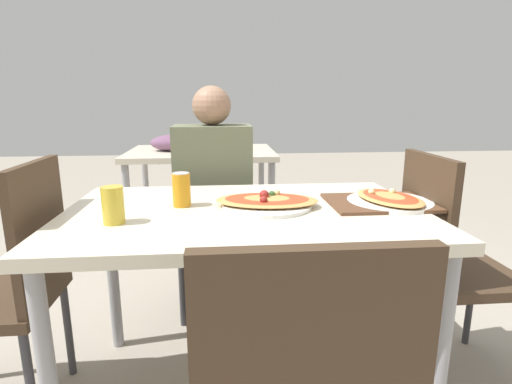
{
  "coord_description": "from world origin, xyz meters",
  "views": [
    {
      "loc": [
        -0.08,
        -1.38,
        1.14
      ],
      "look_at": [
        0.04,
        0.01,
        0.82
      ],
      "focal_mm": 28.0,
      "sensor_mm": 36.0,
      "label": 1
    }
  ],
  "objects_px": {
    "chair_far_seated": "(215,215)",
    "pizza_second": "(389,200)",
    "pizza_main": "(267,202)",
    "drink_glass": "(113,205)",
    "chair_side_right": "(448,257)",
    "person_seated": "(214,186)",
    "chair_side_left": "(13,280)",
    "dining_table": "(245,229)",
    "soda_can": "(181,190)"
  },
  "relations": [
    {
      "from": "soda_can",
      "to": "drink_glass",
      "type": "xyz_separation_m",
      "value": [
        -0.2,
        -0.19,
        -0.0
      ]
    },
    {
      "from": "chair_side_right",
      "to": "pizza_second",
      "type": "relative_size",
      "value": 2.71
    },
    {
      "from": "chair_side_right",
      "to": "drink_glass",
      "type": "relative_size",
      "value": 7.81
    },
    {
      "from": "pizza_main",
      "to": "chair_far_seated",
      "type": "bearing_deg",
      "value": 105.86
    },
    {
      "from": "chair_side_left",
      "to": "pizza_main",
      "type": "relative_size",
      "value": 2.33
    },
    {
      "from": "pizza_main",
      "to": "drink_glass",
      "type": "height_order",
      "value": "drink_glass"
    },
    {
      "from": "dining_table",
      "to": "drink_glass",
      "type": "xyz_separation_m",
      "value": [
        -0.42,
        -0.13,
        0.14
      ]
    },
    {
      "from": "chair_far_seated",
      "to": "drink_glass",
      "type": "height_order",
      "value": "chair_far_seated"
    },
    {
      "from": "chair_far_seated",
      "to": "chair_side_left",
      "type": "xyz_separation_m",
      "value": [
        -0.7,
        -0.75,
        0.0
      ]
    },
    {
      "from": "pizza_second",
      "to": "chair_side_right",
      "type": "bearing_deg",
      "value": 5.61
    },
    {
      "from": "pizza_main",
      "to": "person_seated",
      "type": "bearing_deg",
      "value": 108.78
    },
    {
      "from": "dining_table",
      "to": "chair_far_seated",
      "type": "height_order",
      "value": "chair_far_seated"
    },
    {
      "from": "chair_side_left",
      "to": "drink_glass",
      "type": "xyz_separation_m",
      "value": [
        0.4,
        -0.13,
        0.3
      ]
    },
    {
      "from": "drink_glass",
      "to": "pizza_second",
      "type": "bearing_deg",
      "value": 8.92
    },
    {
      "from": "chair_side_right",
      "to": "chair_far_seated",
      "type": "bearing_deg",
      "value": -126.4
    },
    {
      "from": "chair_far_seated",
      "to": "pizza_second",
      "type": "height_order",
      "value": "chair_far_seated"
    },
    {
      "from": "pizza_main",
      "to": "drink_glass",
      "type": "distance_m",
      "value": 0.53
    },
    {
      "from": "chair_side_left",
      "to": "soda_can",
      "type": "xyz_separation_m",
      "value": [
        0.6,
        0.07,
        0.3
      ]
    },
    {
      "from": "soda_can",
      "to": "chair_side_right",
      "type": "bearing_deg",
      "value": -0.65
    },
    {
      "from": "chair_side_right",
      "to": "person_seated",
      "type": "relative_size",
      "value": 0.78
    },
    {
      "from": "person_seated",
      "to": "pizza_main",
      "type": "xyz_separation_m",
      "value": [
        0.2,
        -0.6,
        0.07
      ]
    },
    {
      "from": "pizza_second",
      "to": "soda_can",
      "type": "bearing_deg",
      "value": 177.12
    },
    {
      "from": "drink_glass",
      "to": "person_seated",
      "type": "bearing_deg",
      "value": 68.18
    },
    {
      "from": "chair_side_left",
      "to": "pizza_second",
      "type": "relative_size",
      "value": 2.71
    },
    {
      "from": "pizza_main",
      "to": "pizza_second",
      "type": "distance_m",
      "value": 0.46
    },
    {
      "from": "dining_table",
      "to": "chair_side_right",
      "type": "distance_m",
      "value": 0.84
    },
    {
      "from": "dining_table",
      "to": "pizza_main",
      "type": "xyz_separation_m",
      "value": [
        0.08,
        0.02,
        0.09
      ]
    },
    {
      "from": "pizza_second",
      "to": "chair_side_left",
      "type": "bearing_deg",
      "value": -178.86
    },
    {
      "from": "chair_side_left",
      "to": "chair_side_right",
      "type": "height_order",
      "value": "same"
    },
    {
      "from": "chair_far_seated",
      "to": "soda_can",
      "type": "relative_size",
      "value": 7.49
    },
    {
      "from": "chair_side_left",
      "to": "drink_glass",
      "type": "relative_size",
      "value": 7.81
    },
    {
      "from": "dining_table",
      "to": "person_seated",
      "type": "distance_m",
      "value": 0.64
    },
    {
      "from": "chair_side_right",
      "to": "pizza_main",
      "type": "bearing_deg",
      "value": -88.17
    },
    {
      "from": "dining_table",
      "to": "pizza_second",
      "type": "bearing_deg",
      "value": 2.22
    },
    {
      "from": "chair_far_seated",
      "to": "pizza_main",
      "type": "height_order",
      "value": "chair_far_seated"
    },
    {
      "from": "person_seated",
      "to": "pizza_main",
      "type": "bearing_deg",
      "value": 108.78
    },
    {
      "from": "dining_table",
      "to": "chair_side_left",
      "type": "distance_m",
      "value": 0.84
    },
    {
      "from": "soda_can",
      "to": "chair_far_seated",
      "type": "bearing_deg",
      "value": 81.12
    },
    {
      "from": "chair_far_seated",
      "to": "pizza_second",
      "type": "bearing_deg",
      "value": 132.77
    },
    {
      "from": "person_seated",
      "to": "soda_can",
      "type": "relative_size",
      "value": 9.65
    },
    {
      "from": "person_seated",
      "to": "pizza_second",
      "type": "xyz_separation_m",
      "value": [
        0.67,
        -0.61,
        0.07
      ]
    },
    {
      "from": "chair_far_seated",
      "to": "soda_can",
      "type": "distance_m",
      "value": 0.76
    },
    {
      "from": "pizza_main",
      "to": "soda_can",
      "type": "relative_size",
      "value": 3.22
    },
    {
      "from": "chair_side_right",
      "to": "drink_glass",
      "type": "bearing_deg",
      "value": -81.8
    },
    {
      "from": "dining_table",
      "to": "chair_side_left",
      "type": "xyz_separation_m",
      "value": [
        -0.82,
        -0.01,
        -0.16
      ]
    },
    {
      "from": "person_seated",
      "to": "pizza_main",
      "type": "height_order",
      "value": "person_seated"
    },
    {
      "from": "chair_far_seated",
      "to": "drink_glass",
      "type": "relative_size",
      "value": 7.81
    },
    {
      "from": "chair_side_right",
      "to": "person_seated",
      "type": "distance_m",
      "value": 1.12
    },
    {
      "from": "dining_table",
      "to": "chair_far_seated",
      "type": "xyz_separation_m",
      "value": [
        -0.12,
        0.74,
        -0.16
      ]
    },
    {
      "from": "pizza_main",
      "to": "pizza_second",
      "type": "relative_size",
      "value": 1.17
    }
  ]
}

